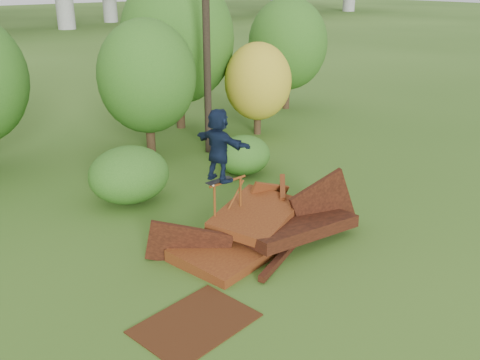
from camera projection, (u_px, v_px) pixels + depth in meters
ground at (314, 254)px, 13.46m from camera, size 240.00×240.00×0.00m
scrap_pile at (263, 228)px, 13.94m from camera, size 5.80×3.16×2.11m
grind_rail at (228, 203)px, 13.77m from camera, size 1.18×0.13×1.71m
skateboard at (219, 181)px, 13.35m from camera, size 0.75×0.24×0.08m
skater at (219, 145)px, 13.01m from camera, size 0.83×1.76×1.83m
flat_plate at (195, 323)px, 10.78m from camera, size 2.52×1.97×0.03m
tree_2 at (147, 77)px, 19.72m from camera, size 3.66×3.66×5.16m
tree_3 at (178, 38)px, 23.05m from camera, size 4.92×4.92×6.83m
tree_4 at (258, 82)px, 22.72m from camera, size 2.87×2.87×3.96m
tree_5 at (288, 44)px, 26.80m from camera, size 3.97×3.97×5.58m
shrub_left at (129, 175)px, 16.33m from camera, size 2.49×2.30×1.73m
shrub_right at (243, 155)px, 18.64m from camera, size 1.94×1.78×1.37m
utility_pole at (206, 15)px, 19.33m from camera, size 1.40×0.28×10.24m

